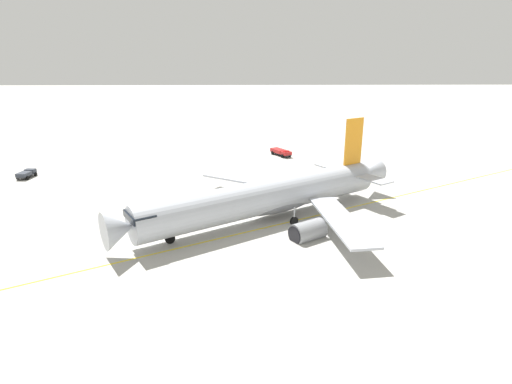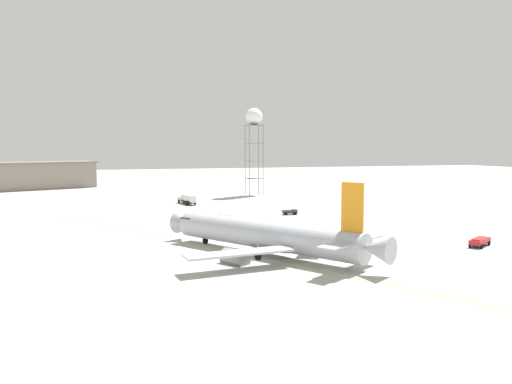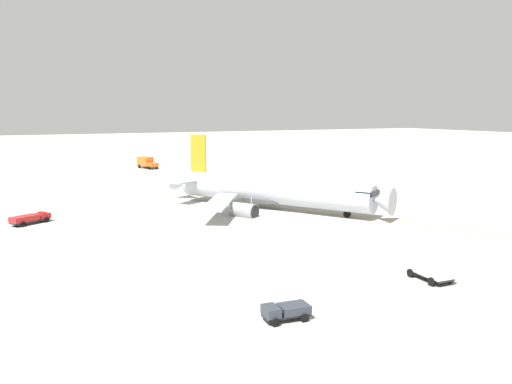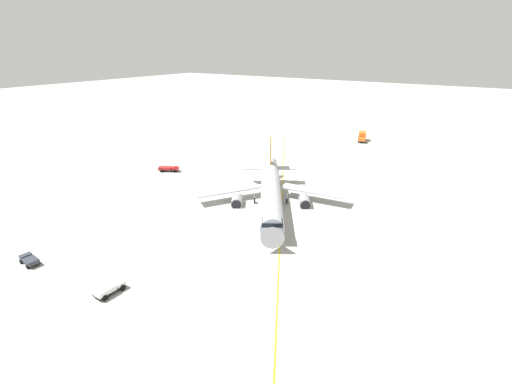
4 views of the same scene
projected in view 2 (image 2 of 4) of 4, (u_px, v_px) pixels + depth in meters
The scene contains 9 objects.
ground_plane at pixel (259, 253), 75.74m from camera, with size 600.00×600.00×0.00m, color #ADAAA3.
airliner_main at pixel (267, 236), 73.94m from camera, with size 28.74×35.79×11.96m.
fuel_tanker_truck at pixel (187, 199), 140.04m from camera, with size 4.13×9.94×2.87m.
ops_pickup_truck at pixel (480, 241), 80.47m from camera, with size 5.58×4.33×1.41m.
baggage_truck_truck at pixel (290, 212), 118.40m from camera, with size 3.64×2.18×1.22m.
pushback_tug_truck at pixel (225, 215), 111.33m from camera, with size 2.52×4.20×1.30m.
radar_tower at pixel (254, 121), 163.38m from camera, with size 5.59×5.59×29.01m.
terminal_shed at pixel (3, 176), 184.36m from camera, with size 68.09×41.20×10.49m.
taxiway_centreline at pixel (276, 261), 69.84m from camera, with size 65.71×119.04×0.01m.
Camera 2 is at (-23.01, -70.96, 16.07)m, focal length 34.69 mm.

